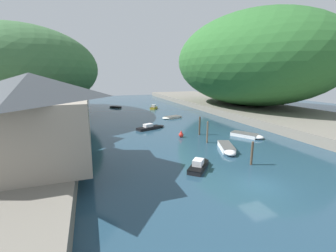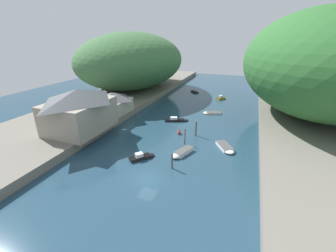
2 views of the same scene
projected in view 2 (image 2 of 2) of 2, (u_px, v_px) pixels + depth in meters
name	position (u px, v px, depth m)	size (l,w,h in m)	color
water_surface	(197.00, 114.00, 57.79)	(130.00, 130.00, 0.00)	#234256
left_bank	(110.00, 102.00, 65.87)	(22.00, 120.00, 1.52)	slate
right_bank	(313.00, 125.00, 49.13)	(22.00, 120.00, 1.52)	slate
hillside_left	(132.00, 61.00, 76.71)	(32.36, 45.31, 18.53)	#3D6B3D
hillside_right	(326.00, 63.00, 49.60)	(35.11, 49.15, 23.37)	#2D662D
waterfront_building	(79.00, 109.00, 43.20)	(10.18, 13.03, 8.07)	gray
boathouse_shed	(113.00, 102.00, 53.97)	(7.53, 8.21, 4.80)	#B2A899
boat_far_upstream	(226.00, 148.00, 40.13)	(4.09, 5.13, 0.57)	white
boat_mid_channel	(181.00, 153.00, 38.29)	(3.14, 5.12, 0.71)	white
boat_white_cruiser	(212.00, 113.00, 58.31)	(4.97, 3.31, 0.40)	silver
boat_far_right_bank	(221.00, 98.00, 71.25)	(3.08, 3.57, 1.26)	gold
boat_small_dinghy	(177.00, 120.00, 53.22)	(5.76, 3.37, 0.99)	black
boat_yellow_tender	(194.00, 92.00, 79.83)	(3.68, 3.78, 0.46)	black
boat_open_rowboat	(142.00, 157.00, 37.10)	(3.88, 4.10, 1.11)	black
mooring_post_nearest	(172.00, 161.00, 33.98)	(0.25, 0.25, 2.61)	#4C3D2D
mooring_post_middle	(185.00, 136.00, 41.57)	(0.22, 0.22, 3.13)	brown
mooring_post_fourth	(196.00, 129.00, 45.06)	(0.27, 0.27, 3.00)	#4C3D2D
channel_buoy_near	(179.00, 132.00, 46.18)	(0.72, 0.72, 1.08)	red
person_on_quay	(87.00, 128.00, 43.07)	(0.29, 0.41, 1.69)	#282D3D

